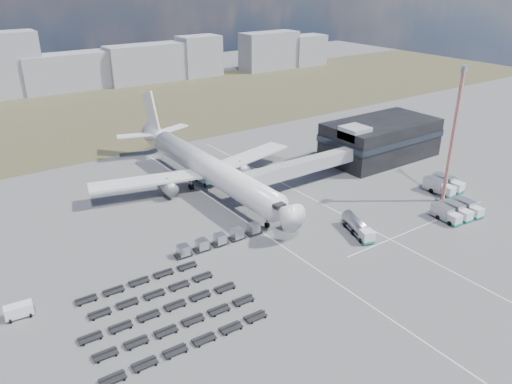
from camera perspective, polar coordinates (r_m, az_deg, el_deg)
ground at (r=91.17m, az=4.62°, el=-6.22°), size 420.00×420.00×0.00m
grass_strip at (r=183.43m, az=-17.90°, el=8.37°), size 420.00×90.00×0.01m
lane_markings at (r=98.86m, az=7.92°, el=-3.83°), size 47.12×110.00×0.01m
terminal at (r=135.92m, az=13.99°, el=5.92°), size 30.40×16.40×11.00m
jet_bridge at (r=112.36m, az=4.40°, el=2.67°), size 30.30×3.80×7.05m
airliner at (r=113.13m, az=-5.72°, el=2.90°), size 51.59×64.53×17.62m
skyline at (r=218.01m, az=-25.59°, el=11.99°), size 292.02×24.10×24.69m
fuel_tanker at (r=96.24m, az=11.57°, el=-3.91°), size 5.11×9.61×3.02m
pushback_tug at (r=97.44m, az=4.03°, el=-3.58°), size 3.70×2.52×1.52m
utility_van at (r=81.00m, az=-25.47°, el=-12.19°), size 3.97×2.07×2.08m
catering_truck at (r=117.57m, az=-5.97°, el=1.63°), size 2.36×5.59×2.55m
service_trucks_near at (r=108.56m, az=22.00°, el=-1.99°), size 9.19×7.34×2.60m
service_trucks_far at (r=120.07m, az=20.65°, el=0.77°), size 6.27×7.40×2.88m
uld_row at (r=91.05m, az=-4.14°, el=-5.40°), size 17.73×2.24×1.94m
baggage_dollies at (r=75.72m, az=-10.53°, el=-13.28°), size 25.52×19.76×0.76m
floodlight_mast at (r=110.75m, az=21.60°, el=5.90°), size 2.75×2.24×28.97m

